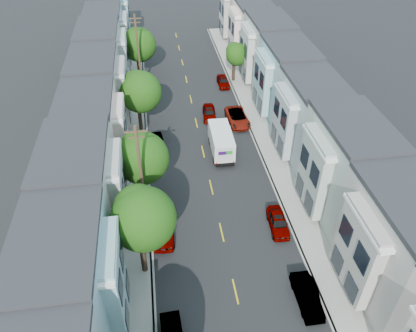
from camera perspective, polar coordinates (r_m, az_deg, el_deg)
ground at (r=35.34m, az=1.94°, el=-9.31°), size 160.00×160.00×0.00m
road_slab at (r=46.71m, az=-1.20°, el=4.16°), size 12.00×70.00×0.02m
curb_left at (r=46.47m, az=-8.63°, el=3.59°), size 0.30×70.00×0.15m
curb_right at (r=47.66m, az=6.06°, el=4.78°), size 0.30×70.00×0.15m
sidewalk_left at (r=46.52m, az=-10.23°, el=3.44°), size 2.60×70.00×0.15m
sidewalk_right at (r=47.96m, az=7.57°, el=4.89°), size 2.60×70.00×0.15m
centerline at (r=46.72m, az=-1.20°, el=4.15°), size 0.12×70.00×0.01m
townhouse_row_left at (r=46.94m, az=-14.84°, el=2.93°), size 5.00×70.00×8.50m
townhouse_row_right at (r=49.09m, az=11.87°, el=5.10°), size 5.00×70.00×8.50m
tree_b at (r=28.87m, az=-9.26°, el=-7.40°), size 4.70×4.70×8.00m
tree_c at (r=35.74m, az=-9.35°, el=1.07°), size 4.70×4.70×7.17m
tree_d at (r=46.08m, az=-9.59°, el=10.20°), size 4.70×4.70×7.29m
tree_e at (r=59.16m, az=-9.74°, el=16.43°), size 4.70×4.70×7.19m
tree_far_r at (r=57.79m, az=4.01°, el=15.35°), size 3.10×3.10×5.49m
utility_pole_near at (r=33.00m, az=-9.32°, el=-1.72°), size 1.60×0.26×10.00m
utility_pole_far at (r=55.65m, az=-9.74°, el=15.41°), size 1.60×0.26×10.00m
fedex_truck at (r=43.33m, az=1.86°, el=3.57°), size 2.18×5.67×2.72m
lead_sedan at (r=49.95m, az=0.17°, el=7.48°), size 1.88×4.19×1.32m
parked_left_c at (r=34.73m, az=-6.23°, el=-8.81°), size 2.20×4.87×1.54m
parked_left_d at (r=44.65m, az=-7.18°, el=3.09°), size 1.78×4.12×1.34m
parked_right_a at (r=31.37m, az=13.75°, el=-17.36°), size 1.42×3.99×1.33m
parked_right_b at (r=35.77m, az=9.83°, el=-7.80°), size 1.75×4.07×1.29m
parked_right_c at (r=49.02m, az=4.17°, el=6.78°), size 2.53×5.14×1.40m
parked_right_d at (r=57.64m, az=2.14°, el=11.79°), size 1.49×3.87×1.26m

